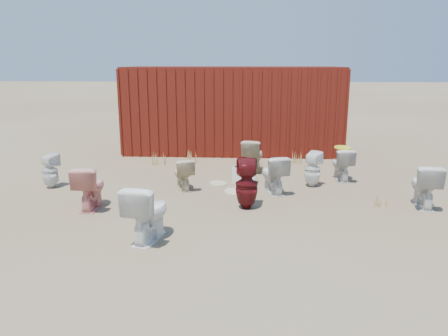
# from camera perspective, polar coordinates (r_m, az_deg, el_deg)

# --- Properties ---
(ground) EXTENTS (100.00, 100.00, 0.00)m
(ground) POSITION_cam_1_polar(r_m,az_deg,el_deg) (7.95, -0.25, -4.88)
(ground) COLOR brown
(ground) RESTS_ON ground
(shipping_container) EXTENTS (6.00, 2.40, 2.40)m
(shipping_container) POSITION_cam_1_polar(r_m,az_deg,el_deg) (12.80, 1.22, 7.72)
(shipping_container) COLOR #4F180D
(shipping_container) RESTS_ON ground
(toilet_front_a) EXTENTS (0.65, 0.92, 0.86)m
(toilet_front_a) POSITION_cam_1_polar(r_m,az_deg,el_deg) (6.41, -9.95, -5.69)
(toilet_front_a) COLOR white
(toilet_front_a) RESTS_ON ground
(toilet_front_pink) EXTENTS (0.46, 0.78, 0.79)m
(toilet_front_pink) POSITION_cam_1_polar(r_m,az_deg,el_deg) (8.03, -17.10, -2.38)
(toilet_front_pink) COLOR #E89086
(toilet_front_pink) RESTS_ON ground
(toilet_front_c) EXTENTS (0.64, 0.85, 0.77)m
(toilet_front_c) POSITION_cam_1_polar(r_m,az_deg,el_deg) (8.65, 6.48, -0.78)
(toilet_front_c) COLOR silver
(toilet_front_c) RESTS_ON ground
(toilet_front_maroon) EXTENTS (0.41, 0.42, 0.88)m
(toilet_front_maroon) POSITION_cam_1_polar(r_m,az_deg,el_deg) (7.68, 2.98, -2.14)
(toilet_front_maroon) COLOR #530E10
(toilet_front_maroon) RESTS_ON ground
(toilet_front_e) EXTENTS (0.52, 0.82, 0.80)m
(toilet_front_e) POSITION_cam_1_polar(r_m,az_deg,el_deg) (8.54, 24.71, -2.08)
(toilet_front_e) COLOR silver
(toilet_front_e) RESTS_ON ground
(toilet_back_a) EXTENTS (0.43, 0.43, 0.72)m
(toilet_back_a) POSITION_cam_1_polar(r_m,az_deg,el_deg) (9.63, -21.78, -0.35)
(toilet_back_a) COLOR silver
(toilet_back_a) RESTS_ON ground
(toilet_back_beige_left) EXTENTS (0.58, 0.73, 0.65)m
(toilet_back_beige_left) POSITION_cam_1_polar(r_m,az_deg,el_deg) (8.88, -5.38, -0.75)
(toilet_back_beige_left) COLOR beige
(toilet_back_beige_left) RESTS_ON ground
(toilet_back_beige_right) EXTENTS (0.60, 0.84, 0.78)m
(toilet_back_beige_right) POSITION_cam_1_polar(r_m,az_deg,el_deg) (10.29, 3.85, 1.64)
(toilet_back_beige_right) COLOR #BEAF8B
(toilet_back_beige_right) RESTS_ON ground
(toilet_back_yellowlid) EXTENTS (0.47, 0.74, 0.72)m
(toilet_back_yellowlid) POSITION_cam_1_polar(r_m,az_deg,el_deg) (9.86, 15.12, 0.48)
(toilet_back_yellowlid) COLOR silver
(toilet_back_yellowlid) RESTS_ON ground
(toilet_back_e) EXTENTS (0.47, 0.47, 0.74)m
(toilet_back_e) POSITION_cam_1_polar(r_m,az_deg,el_deg) (9.22, 11.48, -0.15)
(toilet_back_e) COLOR white
(toilet_back_e) RESTS_ON ground
(yellow_lid) EXTENTS (0.36, 0.45, 0.02)m
(yellow_lid) POSITION_cam_1_polar(r_m,az_deg,el_deg) (9.79, 15.25, 2.59)
(yellow_lid) COLOR gold
(yellow_lid) RESTS_ON toilet_back_yellowlid
(loose_tank) EXTENTS (0.52, 0.26, 0.35)m
(loose_tank) POSITION_cam_1_polar(r_m,az_deg,el_deg) (9.37, 2.67, -0.89)
(loose_tank) COLOR silver
(loose_tank) RESTS_ON ground
(loose_lid_near) EXTENTS (0.50, 0.58, 0.02)m
(loose_lid_near) POSITION_cam_1_polar(r_m,az_deg,el_deg) (8.73, 1.33, -3.10)
(loose_lid_near) COLOR beige
(loose_lid_near) RESTS_ON ground
(loose_lid_far) EXTENTS (0.48, 0.55, 0.02)m
(loose_lid_far) POSITION_cam_1_polar(r_m,az_deg,el_deg) (9.31, -0.78, -2.02)
(loose_lid_far) COLOR #BCB489
(loose_lid_far) RESTS_ON ground
(weed_clump_a) EXTENTS (0.36, 0.36, 0.29)m
(weed_clump_a) POSITION_cam_1_polar(r_m,az_deg,el_deg) (11.20, -8.52, 1.25)
(weed_clump_a) COLOR olive
(weed_clump_a) RESTS_ON ground
(weed_clump_b) EXTENTS (0.32, 0.32, 0.25)m
(weed_clump_b) POSITION_cam_1_polar(r_m,az_deg,el_deg) (10.27, 4.34, 0.10)
(weed_clump_b) COLOR olive
(weed_clump_b) RESTS_ON ground
(weed_clump_c) EXTENTS (0.36, 0.36, 0.30)m
(weed_clump_c) POSITION_cam_1_polar(r_m,az_deg,el_deg) (10.97, 11.76, 0.86)
(weed_clump_c) COLOR olive
(weed_clump_c) RESTS_ON ground
(weed_clump_d) EXTENTS (0.30, 0.30, 0.28)m
(weed_clump_d) POSITION_cam_1_polar(r_m,az_deg,el_deg) (11.36, -4.16, 1.52)
(weed_clump_d) COLOR olive
(weed_clump_d) RESTS_ON ground
(weed_clump_e) EXTENTS (0.34, 0.34, 0.33)m
(weed_clump_e) POSITION_cam_1_polar(r_m,az_deg,el_deg) (11.34, 9.43, 1.45)
(weed_clump_e) COLOR olive
(weed_clump_e) RESTS_ON ground
(weed_clump_f) EXTENTS (0.28, 0.28, 0.22)m
(weed_clump_f) POSITION_cam_1_polar(r_m,az_deg,el_deg) (8.33, 19.73, -4.05)
(weed_clump_f) COLOR olive
(weed_clump_f) RESTS_ON ground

